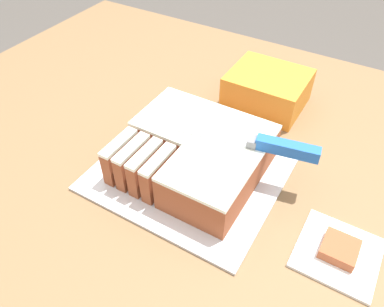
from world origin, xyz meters
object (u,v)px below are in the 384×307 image
Objects in this scene: cake_board at (192,169)px; brownie at (340,249)px; cake at (196,153)px; storage_box at (267,89)px; knife at (266,144)px.

brownie is at bearing -8.37° from cake_board.
cake is 1.49× the size of storage_box.
knife is at bearing 153.28° from brownie.
brownie is (0.30, -0.04, 0.01)m from cake_board.
brownie is at bearing -9.44° from cake.
brownie is at bearing -51.45° from storage_box.
knife is at bearing -69.92° from storage_box.
storage_box is (0.03, 0.27, -0.00)m from cake.
cake_board is 0.28m from storage_box.
knife reaches higher than cake.
cake is at bearing 7.11° from knife.
brownie is (0.29, -0.05, -0.03)m from cake.
knife reaches higher than cake_board.
knife is (0.12, 0.04, 0.05)m from cake.
knife is 5.93× the size of brownie.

